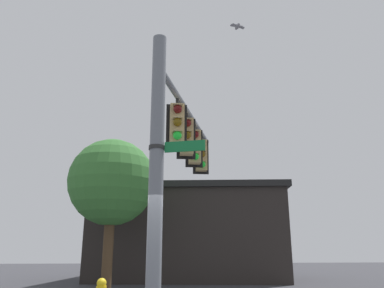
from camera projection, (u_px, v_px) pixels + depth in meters
signal_pole at (156, 169)px, 7.64m from camera, size 0.30×0.30×6.07m
mast_arm at (189, 114)px, 11.09m from camera, size 2.07×5.74×0.16m
traffic_light_nearest_pole at (177, 124)px, 9.55m from camera, size 0.54×0.49×1.31m
traffic_light_mid_inner at (187, 136)px, 10.59m from camera, size 0.54×0.49×1.31m
traffic_light_mid_outer at (195, 147)px, 11.62m from camera, size 0.54×0.49×1.31m
traffic_light_arm_end at (201, 155)px, 12.66m from camera, size 0.54×0.49×1.31m
street_name_sign at (168, 147)px, 7.71m from camera, size 1.14×0.51×0.22m
bird_flying at (237, 26)px, 9.92m from camera, size 0.38×0.29×0.10m
storefront_building at (190, 234)px, 20.46m from camera, size 10.83×9.33×4.62m
tree_by_storefront at (112, 183)px, 15.27m from camera, size 3.51×3.51×5.90m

